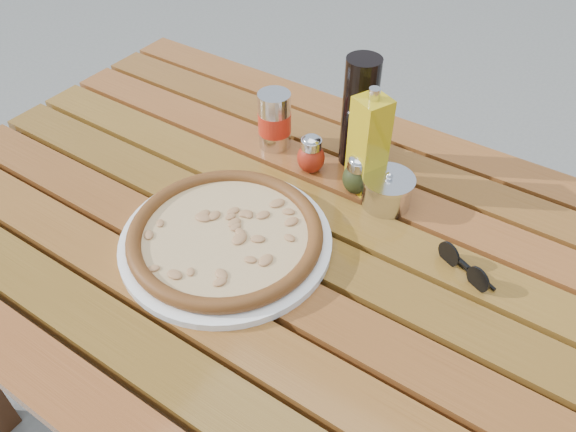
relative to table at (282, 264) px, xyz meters
The scene contains 10 objects.
table is the anchor object (origin of this frame).
plate 0.13m from the table, 133.69° to the right, with size 0.36×0.36×0.01m, color white.
pizza 0.14m from the table, 133.69° to the right, with size 0.40×0.40×0.03m.
pepper_shaker 0.22m from the table, 106.88° to the left, with size 0.06×0.06×0.08m.
oregano_shaker 0.22m from the table, 74.49° to the left, with size 0.07×0.07×0.08m.
dark_bottle 0.32m from the table, 90.06° to the left, with size 0.07×0.07×0.22m, color black.
soda_can 0.30m from the table, 127.26° to the left, with size 0.08×0.08×0.12m.
olive_oil_cruet 0.27m from the table, 74.46° to the left, with size 0.07×0.07×0.21m.
parmesan_tin 0.23m from the table, 57.66° to the left, with size 0.11×0.11×0.07m.
sunglasses 0.32m from the table, 17.36° to the left, with size 0.11×0.06×0.04m.
Camera 1 is at (0.39, -0.57, 1.44)m, focal length 35.00 mm.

